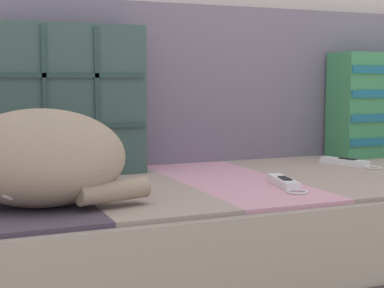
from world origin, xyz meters
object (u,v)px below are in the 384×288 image
(game_remote_near, at_px, (346,162))
(game_remote_far, at_px, (284,182))
(throw_pillow_striped, at_px, (382,105))
(throw_pillow_quilted, at_px, (66,100))
(couch, at_px, (222,245))
(sleeping_cat, at_px, (34,161))

(game_remote_near, height_order, game_remote_far, same)
(throw_pillow_striped, bearing_deg, throw_pillow_quilted, 179.97)
(throw_pillow_quilted, bearing_deg, throw_pillow_striped, -0.03)
(game_remote_near, bearing_deg, game_remote_far, -147.39)
(couch, distance_m, game_remote_far, 0.28)
(throw_pillow_quilted, xyz_separation_m, game_remote_near, (0.81, -0.15, -0.19))
(couch, bearing_deg, sleeping_cat, -159.07)
(throw_pillow_quilted, bearing_deg, game_remote_near, -10.40)
(throw_pillow_quilted, relative_size, game_remote_far, 2.03)
(couch, height_order, sleeping_cat, sleeping_cat)
(throw_pillow_quilted, relative_size, sleeping_cat, 1.02)
(couch, xyz_separation_m, game_remote_far, (0.08, -0.18, 0.19))
(game_remote_near, bearing_deg, throw_pillow_striped, 29.96)
(sleeping_cat, relative_size, game_remote_far, 2.00)
(throw_pillow_striped, distance_m, game_remote_far, 0.74)
(throw_pillow_striped, height_order, game_remote_near, throw_pillow_striped)
(game_remote_near, xyz_separation_m, game_remote_far, (-0.36, -0.23, -0.00))
(throw_pillow_striped, xyz_separation_m, game_remote_far, (-0.62, -0.38, -0.16))
(game_remote_far, bearing_deg, throw_pillow_quilted, 139.82)
(game_remote_near, relative_size, game_remote_far, 1.02)
(game_remote_far, bearing_deg, sleeping_cat, -178.62)
(game_remote_far, bearing_deg, couch, 113.57)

